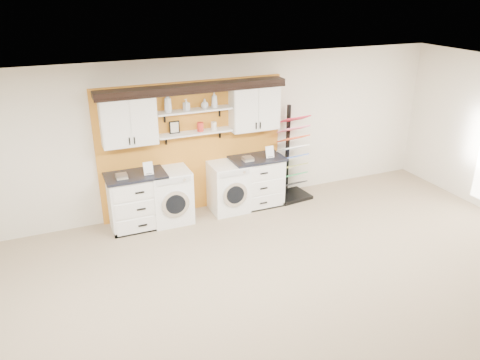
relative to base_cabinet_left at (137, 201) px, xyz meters
name	(u,v)px	position (x,y,z in m)	size (l,w,h in m)	color
floor	(298,344)	(1.13, -3.64, -0.49)	(10.00, 10.00, 0.00)	gray
ceiling	(312,114)	(1.13, -3.64, 2.31)	(10.00, 10.00, 0.00)	white
wall_back	(192,137)	(1.13, 0.36, 0.91)	(10.00, 10.00, 0.00)	beige
accent_panel	(193,148)	(1.13, 0.32, 0.71)	(3.40, 0.07, 2.40)	orange
upper_cabinet_left	(128,120)	(0.00, 0.15, 1.39)	(0.90, 0.35, 0.84)	white
upper_cabinet_right	(254,107)	(2.26, 0.15, 1.39)	(0.90, 0.35, 0.84)	white
shelf_lower	(195,133)	(1.13, 0.16, 1.04)	(1.32, 0.28, 0.03)	white
shelf_upper	(194,110)	(1.13, 0.16, 1.44)	(1.32, 0.28, 0.03)	white
crown_molding	(193,87)	(1.13, 0.17, 1.84)	(3.30, 0.41, 0.13)	black
picture_frame	(174,127)	(0.78, 0.21, 1.16)	(0.18, 0.02, 0.22)	black
canister_red	(200,127)	(1.23, 0.16, 1.13)	(0.11, 0.11, 0.16)	red
canister_cream	(214,126)	(1.48, 0.16, 1.12)	(0.10, 0.10, 0.14)	silver
base_cabinet_left	(137,201)	(0.00, 0.00, 0.00)	(1.01, 0.66, 0.99)	white
base_cabinet_right	(257,181)	(2.26, 0.00, -0.01)	(0.99, 0.66, 0.97)	white
washer	(170,196)	(0.58, 0.00, -0.01)	(0.69, 0.71, 0.96)	white
dryer	(228,187)	(1.68, 0.00, -0.03)	(0.66, 0.71, 0.93)	white
sample_rack	(292,171)	(3.03, 0.04, 0.07)	(0.72, 0.63, 1.84)	black
soap_bottle_a	(168,102)	(0.68, 0.16, 1.62)	(0.13, 0.13, 0.33)	silver
soap_bottle_b	(186,105)	(0.99, 0.16, 1.55)	(0.09, 0.09, 0.19)	silver
soap_bottle_c	(205,104)	(1.32, 0.16, 1.54)	(0.13, 0.13, 0.17)	silver
soap_bottle_d	(214,99)	(1.50, 0.16, 1.59)	(0.11, 0.11, 0.28)	silver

